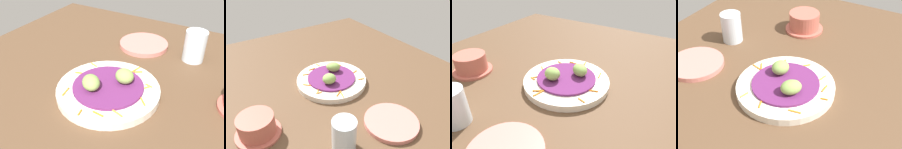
{
  "view_description": "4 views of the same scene",
  "coord_description": "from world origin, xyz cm",
  "views": [
    {
      "loc": [
        -22.55,
        40.46,
        42.02
      ],
      "look_at": [
        3.81,
        -4.75,
        6.97
      ],
      "focal_mm": 41.16,
      "sensor_mm": 36.0,
      "label": 1
    },
    {
      "loc": [
        -32.57,
        -62.13,
        49.6
      ],
      "look_at": [
        5.89,
        -4.75,
        5.74
      ],
      "focal_mm": 35.59,
      "sensor_mm": 36.0,
      "label": 2
    },
    {
      "loc": [
        30.86,
        -47.3,
        37.32
      ],
      "look_at": [
        3.47,
        -3.68,
        5.58
      ],
      "focal_mm": 32.65,
      "sensor_mm": 36.0,
      "label": 3
    },
    {
      "loc": [
        59.23,
        28.84,
        56.48
      ],
      "look_at": [
        2.1,
        -2.93,
        6.05
      ],
      "focal_mm": 51.18,
      "sensor_mm": 36.0,
      "label": 4
    }
  ],
  "objects": [
    {
      "name": "cabbage_bed",
      "position": [
        3.99,
        -3.19,
        4.32
      ],
      "size": [
        17.66,
        17.66,
        0.66
      ],
      "primitive_type": "cylinder",
      "color": "#60235B",
      "rests_on": "main_plate"
    },
    {
      "name": "terracotta_bowl",
      "position": [
        -26.74,
        -13.46,
        4.99
      ],
      "size": [
        12.68,
        12.68,
        6.36
      ],
      "color": "#B75B4C",
      "rests_on": "table_surface"
    },
    {
      "name": "table_surface",
      "position": [
        0.0,
        0.0,
        1.0
      ],
      "size": [
        110.0,
        110.0,
        2.0
      ],
      "primitive_type": "cube",
      "color": "brown",
      "rests_on": "ground"
    },
    {
      "name": "side_plate_small",
      "position": [
        7.0,
        -31.27,
        2.68
      ],
      "size": [
        15.97,
        15.97,
        1.36
      ],
      "primitive_type": "cylinder",
      "color": "tan",
      "rests_on": "table_surface"
    },
    {
      "name": "main_plate",
      "position": [
        3.99,
        -3.19,
        2.99
      ],
      "size": [
        25.74,
        25.74,
        1.99
      ],
      "primitive_type": "cylinder",
      "color": "silver",
      "rests_on": "table_surface"
    },
    {
      "name": "guac_scoop_left",
      "position": [
        6.83,
        -0.03,
        6.39
      ],
      "size": [
        6.77,
        6.71,
        3.5
      ],
      "primitive_type": "ellipsoid",
      "rotation": [
        0.0,
        0.0,
        3.96
      ],
      "color": "#84A851",
      "rests_on": "cabbage_bed"
    },
    {
      "name": "guac_scoop_center",
      "position": [
        1.15,
        -6.35,
        6.47
      ],
      "size": [
        5.96,
        5.68,
        3.65
      ],
      "primitive_type": "ellipsoid",
      "rotation": [
        0.0,
        0.0,
        5.95
      ],
      "color": "#84A851",
      "rests_on": "cabbage_bed"
    },
    {
      "name": "water_glass",
      "position": [
        -9.58,
        -30.59,
        6.68
      ],
      "size": [
        6.37,
        6.37,
        9.37
      ],
      "primitive_type": "cylinder",
      "color": "silver",
      "rests_on": "table_surface"
    },
    {
      "name": "carrot_garnish",
      "position": [
        2.6,
        -3.56,
        4.19
      ],
      "size": [
        21.87,
        24.21,
        0.4
      ],
      "color": "orange",
      "rests_on": "main_plate"
    }
  ]
}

